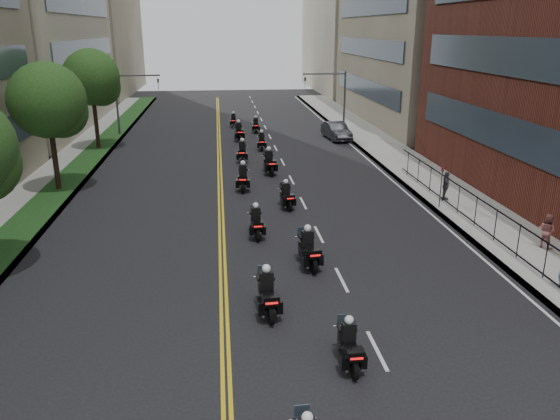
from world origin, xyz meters
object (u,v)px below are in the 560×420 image
Objects in this scene: motorcycle_10 at (239,132)px; motorcycle_11 at (256,126)px; motorcycle_3 at (308,250)px; motorcycle_2 at (267,295)px; motorcycle_1 at (349,347)px; pedestrian_c at (446,186)px; motorcycle_4 at (256,223)px; motorcycle_5 at (286,197)px; motorcycle_7 at (269,163)px; motorcycle_9 at (262,142)px; motorcycle_12 at (234,121)px; parked_sedan at (336,131)px; motorcycle_6 at (243,178)px; motorcycle_8 at (242,152)px; pedestrian_b at (547,231)px.

motorcycle_10 reaches higher than motorcycle_11.
motorcycle_2 is at bearing -125.94° from motorcycle_3.
motorcycle_1 is 17.46m from pedestrian_c.
motorcycle_1 is 10.93m from motorcycle_4.
motorcycle_5 is (1.96, 4.16, -0.02)m from motorcycle_4.
motorcycle_7 reaches higher than motorcycle_1.
motorcycle_10 is at bearing 92.49° from motorcycle_1.
motorcycle_9 is (-0.13, 30.14, 0.03)m from motorcycle_1.
motorcycle_10 is at bearing 91.97° from motorcycle_7.
pedestrian_c reaches higher than motorcycle_1.
motorcycle_1 is 0.98× the size of motorcycle_11.
motorcycle_10 is at bearing -85.79° from motorcycle_12.
motorcycle_10 is 0.55× the size of parked_sedan.
motorcycle_8 is (0.30, 7.40, -0.02)m from motorcycle_6.
motorcycle_8 is 0.52× the size of parked_sedan.
motorcycle_5 reaches higher than parked_sedan.
motorcycle_4 is 11.80m from pedestrian_c.
motorcycle_7 is 1.16× the size of motorcycle_11.
motorcycle_1 is 34.42m from parked_sedan.
motorcycle_2 is 19.12m from motorcycle_7.
motorcycle_11 is (-0.01, 30.89, -0.08)m from motorcycle_3.
motorcycle_6 reaches higher than pedestrian_c.
motorcycle_12 is 1.33× the size of pedestrian_b.
motorcycle_9 is at bearing 83.49° from motorcycle_7.
pedestrian_c is (9.08, -0.01, 0.33)m from motorcycle_5.
motorcycle_10 is 29.37m from pedestrian_b.
motorcycle_6 is 1.11× the size of motorcycle_9.
parked_sedan is at bearing 30.96° from motorcycle_9.
motorcycle_11 is at bearing 35.64° from pedestrian_c.
motorcycle_6 reaches higher than motorcycle_4.
pedestrian_c reaches higher than pedestrian_b.
parked_sedan is (7.05, 11.35, 0.02)m from motorcycle_7.
motorcycle_3 is at bearing -90.89° from motorcycle_10.
motorcycle_8 reaches higher than parked_sedan.
motorcycle_3 is at bearing 144.59° from pedestrian_c.
motorcycle_2 is 0.99× the size of motorcycle_3.
motorcycle_2 reaches higher than motorcycle_8.
motorcycle_5 is at bearing -85.97° from motorcycle_9.
motorcycle_11 reaches higher than motorcycle_1.
motorcycle_6 is (-0.09, 15.36, 0.01)m from motorcycle_2.
motorcycle_8 is 1.15× the size of motorcycle_12.
motorcycle_5 is at bearing 103.93° from pedestrian_c.
motorcycle_3 is 1.12× the size of motorcycle_11.
motorcycle_4 is 30.43m from motorcycle_12.
motorcycle_10 is (-1.83, 19.23, 0.10)m from motorcycle_5.
motorcycle_3 is 4.15m from motorcycle_4.
motorcycle_5 is 1.33× the size of pedestrian_c.
motorcycle_9 is 17.81m from pedestrian_c.
motorcycle_3 reaches higher than motorcycle_11.
motorcycle_8 is 1.08× the size of motorcycle_9.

